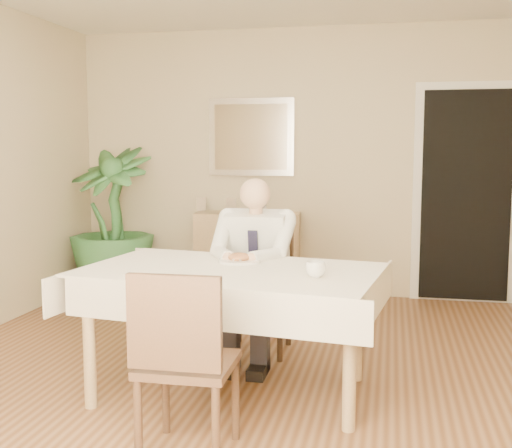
% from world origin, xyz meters
% --- Properties ---
extents(room, '(5.00, 5.02, 2.60)m').
position_xyz_m(room, '(0.00, 0.00, 1.30)').
color(room, brown).
rests_on(room, ground).
extents(doorway, '(0.96, 0.07, 2.10)m').
position_xyz_m(doorway, '(1.55, 2.46, 1.00)').
color(doorway, white).
rests_on(doorway, ground).
extents(mirror, '(0.86, 0.04, 0.76)m').
position_xyz_m(mirror, '(-0.50, 2.47, 1.55)').
color(mirror, silver).
rests_on(mirror, room).
extents(dining_table, '(1.85, 1.24, 0.75)m').
position_xyz_m(dining_table, '(-0.04, -0.20, 0.67)').
color(dining_table, '#A4865A').
rests_on(dining_table, ground).
extents(chair_far, '(0.48, 0.48, 0.93)m').
position_xyz_m(chair_far, '(-0.04, 0.68, 0.53)').
color(chair_far, '#412818').
rests_on(chair_far, ground).
extents(chair_near, '(0.44, 0.44, 0.91)m').
position_xyz_m(chair_near, '(-0.05, -1.05, 0.51)').
color(chair_near, '#412818').
rests_on(chair_near, ground).
extents(seated_man, '(0.48, 0.72, 1.24)m').
position_xyz_m(seated_man, '(-0.04, 0.39, 0.69)').
color(seated_man, white).
rests_on(seated_man, ground).
extents(plate, '(0.26, 0.26, 0.02)m').
position_xyz_m(plate, '(-0.03, 0.01, 0.76)').
color(plate, white).
rests_on(plate, dining_table).
extents(food, '(0.14, 0.14, 0.06)m').
position_xyz_m(food, '(-0.03, 0.01, 0.78)').
color(food, brown).
rests_on(food, dining_table).
extents(knife, '(0.01, 0.13, 0.01)m').
position_xyz_m(knife, '(0.01, -0.05, 0.78)').
color(knife, silver).
rests_on(knife, dining_table).
extents(fork, '(0.01, 0.13, 0.01)m').
position_xyz_m(fork, '(-0.07, -0.05, 0.78)').
color(fork, silver).
rests_on(fork, dining_table).
extents(coffee_mug, '(0.13, 0.13, 0.09)m').
position_xyz_m(coffee_mug, '(0.48, -0.35, 0.80)').
color(coffee_mug, white).
rests_on(coffee_mug, dining_table).
extents(sideboard, '(1.05, 0.44, 0.82)m').
position_xyz_m(sideboard, '(-0.50, 2.32, 0.41)').
color(sideboard, '#A4865A').
rests_on(sideboard, ground).
extents(photo_frame_left, '(0.10, 0.02, 0.14)m').
position_xyz_m(photo_frame_left, '(-0.97, 2.33, 0.89)').
color(photo_frame_left, silver).
rests_on(photo_frame_left, sideboard).
extents(photo_frame_center, '(0.10, 0.02, 0.14)m').
position_xyz_m(photo_frame_center, '(-0.67, 2.33, 0.89)').
color(photo_frame_center, silver).
rests_on(photo_frame_center, sideboard).
extents(photo_frame_right, '(0.10, 0.02, 0.14)m').
position_xyz_m(photo_frame_right, '(-0.37, 2.33, 0.89)').
color(photo_frame_right, silver).
rests_on(photo_frame_right, sideboard).
extents(potted_palm, '(0.99, 0.99, 1.45)m').
position_xyz_m(potted_palm, '(-1.81, 2.05, 0.73)').
color(potted_palm, '#2C602D').
rests_on(potted_palm, ground).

